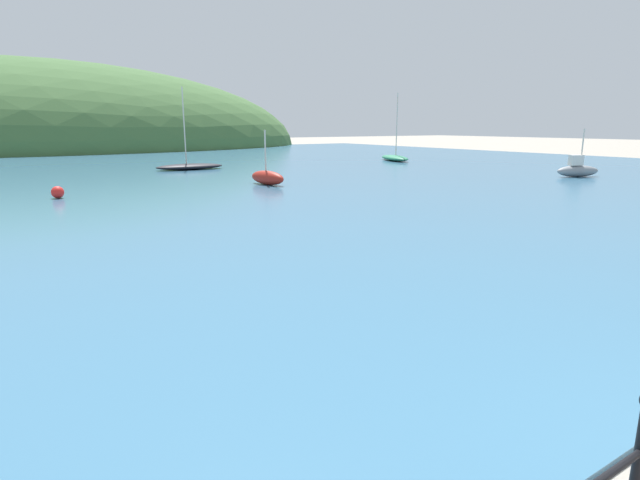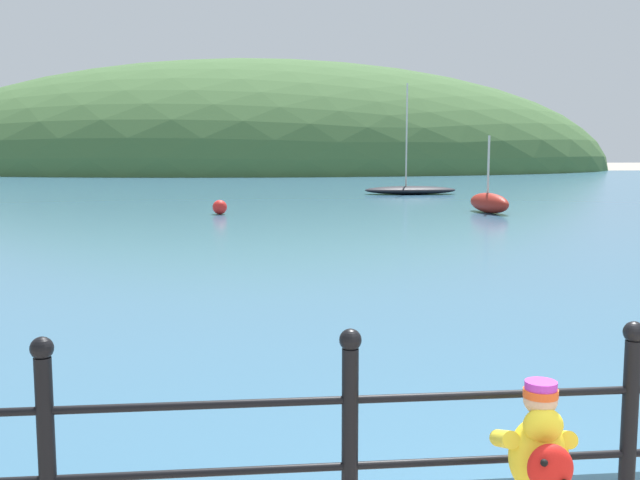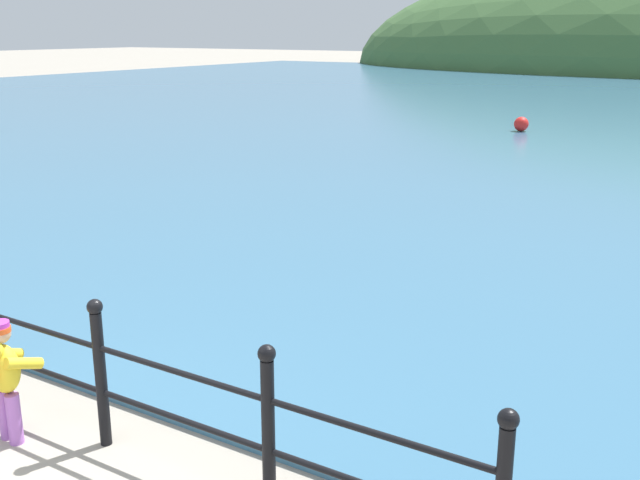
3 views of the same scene
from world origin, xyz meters
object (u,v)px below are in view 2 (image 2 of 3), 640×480
child_in_coat (539,460)px  mooring_buoy (220,207)px  boat_red_dinghy (489,203)px  boat_white_sailboat (410,190)px

child_in_coat → mooring_buoy: child_in_coat is taller
child_in_coat → boat_red_dinghy: 20.46m
boat_white_sailboat → mooring_buoy: 12.29m
child_in_coat → boat_red_dinghy: (6.35, 19.45, -0.18)m
boat_white_sailboat → mooring_buoy: boat_white_sailboat is taller
boat_white_sailboat → boat_red_dinghy: 9.60m
boat_red_dinghy → mooring_buoy: boat_red_dinghy is taller
boat_white_sailboat → mooring_buoy: bearing=-131.4°
child_in_coat → boat_red_dinghy: boat_red_dinghy is taller
child_in_coat → boat_white_sailboat: size_ratio=0.21×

